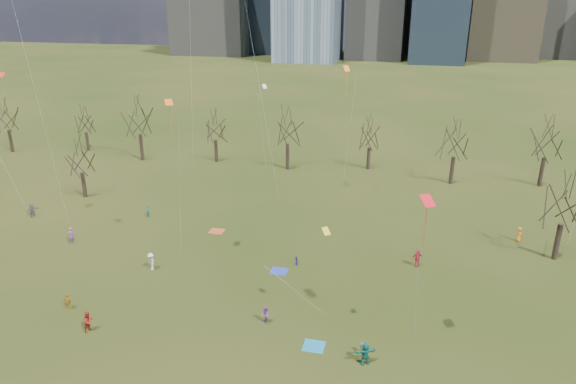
% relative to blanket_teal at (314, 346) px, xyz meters
% --- Properties ---
extents(ground, '(500.00, 500.00, 0.00)m').
position_rel_blanket_teal_xyz_m(ground, '(-5.31, 1.42, -0.01)').
color(ground, black).
rests_on(ground, ground).
extents(bare_tree_row, '(113.04, 29.80, 9.50)m').
position_rel_blanket_teal_xyz_m(bare_tree_row, '(-5.40, 38.64, 6.10)').
color(bare_tree_row, black).
rests_on(bare_tree_row, ground).
extents(blanket_teal, '(1.60, 1.50, 0.03)m').
position_rel_blanket_teal_xyz_m(blanket_teal, '(0.00, 0.00, 0.00)').
color(blanket_teal, teal).
rests_on(blanket_teal, ground).
extents(blanket_navy, '(1.60, 1.50, 0.03)m').
position_rel_blanket_teal_xyz_m(blanket_navy, '(-5.45, 10.35, 0.00)').
color(blanket_navy, '#2537B0').
rests_on(blanket_navy, ground).
extents(blanket_crimson, '(1.60, 1.50, 0.03)m').
position_rel_blanket_teal_xyz_m(blanket_crimson, '(-14.56, 17.45, 0.00)').
color(blanket_crimson, '#BD4925').
rests_on(blanket_crimson, ground).
extents(person_2, '(0.87, 0.99, 1.72)m').
position_rel_blanket_teal_xyz_m(person_2, '(-17.41, -2.33, 0.85)').
color(person_2, '#A51D17').
rests_on(person_2, ground).
extents(person_3, '(0.73, 0.74, 1.02)m').
position_rel_blanket_teal_xyz_m(person_3, '(3.62, -0.00, 0.49)').
color(person_3, slate).
rests_on(person_3, ground).
extents(person_4, '(0.90, 0.64, 1.41)m').
position_rel_blanket_teal_xyz_m(person_4, '(-20.91, -0.03, 0.69)').
color(person_4, gold).
rests_on(person_4, ground).
extents(person_5, '(1.74, 1.19, 1.81)m').
position_rel_blanket_teal_xyz_m(person_5, '(3.90, -1.06, 0.89)').
color(person_5, '#197367').
rests_on(person_5, ground).
extents(person_7, '(0.54, 0.72, 1.79)m').
position_rel_blanket_teal_xyz_m(person_7, '(-28.46, 10.96, 0.88)').
color(person_7, '#8B4A95').
rests_on(person_7, ground).
extents(person_8, '(0.38, 0.48, 0.95)m').
position_rel_blanket_teal_xyz_m(person_8, '(-4.11, 11.85, 0.46)').
color(person_8, '#2D27AC').
rests_on(person_8, ground).
extents(person_9, '(1.25, 1.21, 1.71)m').
position_rel_blanket_teal_xyz_m(person_9, '(-17.45, 7.77, 0.84)').
color(person_9, silver).
rests_on(person_9, ground).
extents(person_10, '(1.14, 0.84, 1.80)m').
position_rel_blanket_teal_xyz_m(person_10, '(7.33, 14.47, 0.89)').
color(person_10, red).
rests_on(person_10, ground).
extents(person_11, '(0.98, 1.65, 1.69)m').
position_rel_blanket_teal_xyz_m(person_11, '(-37.44, 16.08, 0.83)').
color(person_11, '#5C5B60').
rests_on(person_11, ground).
extents(person_12, '(0.59, 0.84, 1.62)m').
position_rel_blanket_teal_xyz_m(person_12, '(17.83, 22.85, 0.79)').
color(person_12, orange).
rests_on(person_12, ground).
extents(person_13, '(0.56, 0.65, 1.51)m').
position_rel_blanket_teal_xyz_m(person_13, '(-23.95, 19.36, 0.74)').
color(person_13, '#19715A').
rests_on(person_13, ground).
extents(person_14, '(0.89, 0.93, 1.50)m').
position_rel_blanket_teal_xyz_m(person_14, '(-4.36, 1.95, 0.74)').
color(person_14, '#8C4C99').
rests_on(person_14, ground).
extents(kites_airborne, '(63.33, 43.89, 32.37)m').
position_rel_blanket_teal_xyz_m(kites_airborne, '(-6.88, 16.83, 14.70)').
color(kites_airborne, orange).
rests_on(kites_airborne, ground).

